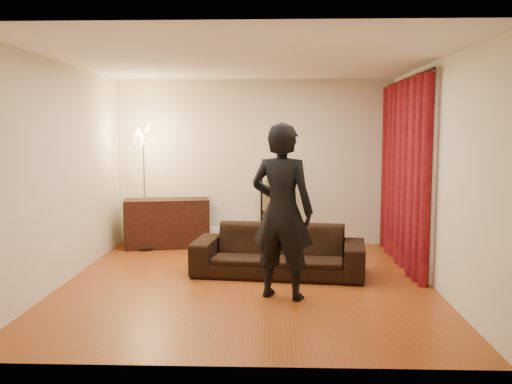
{
  "coord_description": "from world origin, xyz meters",
  "views": [
    {
      "loc": [
        0.36,
        -6.86,
        1.88
      ],
      "look_at": [
        0.1,
        0.3,
        1.1
      ],
      "focal_mm": 40.0,
      "sensor_mm": 36.0,
      "label": 1
    }
  ],
  "objects_px": {
    "sofa": "(279,251)",
    "person": "(282,211)",
    "storage_boxes": "(217,236)",
    "wire_shelf": "(277,212)",
    "floor_lamp": "(144,188)",
    "media_cabinet": "(167,223)"
  },
  "relations": [
    {
      "from": "person",
      "to": "storage_boxes",
      "type": "xyz_separation_m",
      "value": [
        -1.03,
        2.9,
        -0.83
      ]
    },
    {
      "from": "person",
      "to": "media_cabinet",
      "type": "distance_m",
      "value": 3.34
    },
    {
      "from": "sofa",
      "to": "floor_lamp",
      "type": "distance_m",
      "value": 2.66
    },
    {
      "from": "person",
      "to": "media_cabinet",
      "type": "bearing_deg",
      "value": -36.09
    },
    {
      "from": "storage_boxes",
      "to": "floor_lamp",
      "type": "relative_size",
      "value": 0.19
    },
    {
      "from": "sofa",
      "to": "person",
      "type": "relative_size",
      "value": 1.12
    },
    {
      "from": "storage_boxes",
      "to": "floor_lamp",
      "type": "height_order",
      "value": "floor_lamp"
    },
    {
      "from": "person",
      "to": "floor_lamp",
      "type": "relative_size",
      "value": 1.01
    },
    {
      "from": "storage_boxes",
      "to": "wire_shelf",
      "type": "relative_size",
      "value": 0.34
    },
    {
      "from": "wire_shelf",
      "to": "floor_lamp",
      "type": "height_order",
      "value": "floor_lamp"
    },
    {
      "from": "wire_shelf",
      "to": "floor_lamp",
      "type": "relative_size",
      "value": 0.57
    },
    {
      "from": "sofa",
      "to": "storage_boxes",
      "type": "xyz_separation_m",
      "value": [
        -1.0,
        1.88,
        -0.17
      ]
    },
    {
      "from": "media_cabinet",
      "to": "sofa",
      "type": "bearing_deg",
      "value": -54.48
    },
    {
      "from": "sofa",
      "to": "person",
      "type": "distance_m",
      "value": 1.21
    },
    {
      "from": "media_cabinet",
      "to": "floor_lamp",
      "type": "bearing_deg",
      "value": -155.59
    },
    {
      "from": "person",
      "to": "floor_lamp",
      "type": "xyz_separation_m",
      "value": [
        -2.13,
        2.52,
        -0.01
      ]
    },
    {
      "from": "media_cabinet",
      "to": "wire_shelf",
      "type": "xyz_separation_m",
      "value": [
        1.77,
        0.13,
        0.16
      ]
    },
    {
      "from": "wire_shelf",
      "to": "sofa",
      "type": "bearing_deg",
      "value": -75.54
    },
    {
      "from": "wire_shelf",
      "to": "floor_lamp",
      "type": "distance_m",
      "value": 2.15
    },
    {
      "from": "media_cabinet",
      "to": "storage_boxes",
      "type": "height_order",
      "value": "media_cabinet"
    },
    {
      "from": "person",
      "to": "sofa",
      "type": "bearing_deg",
      "value": -68.0
    },
    {
      "from": "person",
      "to": "floor_lamp",
      "type": "height_order",
      "value": "person"
    }
  ]
}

